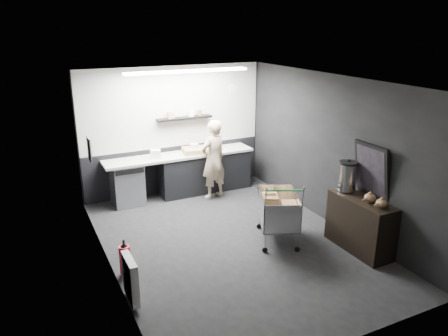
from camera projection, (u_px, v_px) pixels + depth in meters
name	position (u px, v px, depth m)	size (l,w,h in m)	color
floor	(232.00, 242.00, 7.38)	(5.50, 5.50, 0.00)	black
ceiling	(233.00, 81.00, 6.52)	(5.50, 5.50, 0.00)	silver
wall_back	(174.00, 130.00, 9.30)	(5.50, 5.50, 0.00)	black
wall_front	(350.00, 240.00, 4.61)	(5.50, 5.50, 0.00)	black
wall_left	(105.00, 186.00, 6.13)	(5.50, 5.50, 0.00)	black
wall_right	(332.00, 151.00, 7.78)	(5.50, 5.50, 0.00)	black
kitchen_wall_panel	(173.00, 107.00, 9.12)	(3.95, 0.02, 1.70)	silver
dado_panel	(176.00, 168.00, 9.55)	(3.95, 0.02, 1.00)	black
floating_shelf	(184.00, 118.00, 9.19)	(1.20, 0.22, 0.04)	black
wall_clock	(233.00, 88.00, 9.60)	(0.20, 0.20, 0.03)	white
poster	(89.00, 149.00, 7.18)	(0.02, 0.30, 0.40)	silver
poster_red_band	(89.00, 145.00, 7.16)	(0.01, 0.22, 0.10)	red
radiator	(130.00, 279.00, 5.70)	(0.10, 0.50, 0.60)	white
ceiling_strip	(188.00, 71.00, 8.11)	(2.40, 0.20, 0.04)	white
prep_counter	(187.00, 173.00, 9.36)	(3.20, 0.61, 0.90)	black
person	(213.00, 159.00, 9.03)	(0.61, 0.40, 1.67)	beige
shopping_cart	(278.00, 211.00, 7.31)	(0.99, 1.25, 1.12)	silver
sideboard	(360.00, 217.00, 7.02)	(0.50, 1.18, 1.76)	black
fire_extinguisher	(125.00, 259.00, 6.36)	(0.16, 0.16, 0.54)	red
cardboard_box	(196.00, 150.00, 9.25)	(0.55, 0.42, 0.11)	#9E8754
pink_tub	(194.00, 148.00, 9.26)	(0.19, 0.19, 0.19)	beige
white_container	(156.00, 154.00, 8.86)	(0.20, 0.16, 0.18)	white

